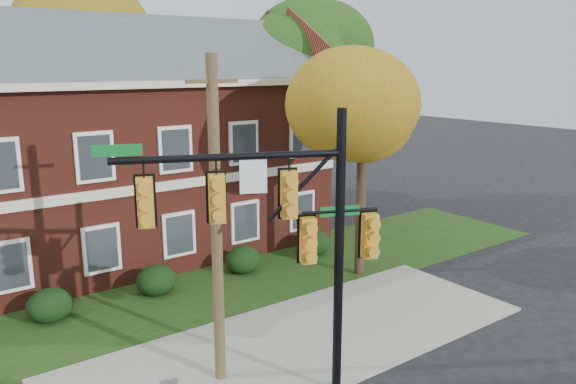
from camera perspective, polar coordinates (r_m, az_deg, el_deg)
ground at (r=16.02m, az=3.84°, el=-16.30°), size 120.00×120.00×0.00m
sidewalk at (r=16.68m, az=1.56°, el=-14.86°), size 14.00×5.00×0.08m
grass_strip at (r=20.50m, az=-7.15°, el=-9.56°), size 30.00×6.00×0.04m
apartment_building at (r=23.86m, az=-18.78°, el=5.40°), size 18.80×8.80×9.74m
hedge_left at (r=19.15m, az=-23.03°, el=-10.55°), size 1.40×1.26×1.05m
hedge_center at (r=20.10m, az=-13.22°, el=-8.72°), size 1.40×1.26×1.05m
hedge_right at (r=21.58m, az=-4.60°, el=-6.89°), size 1.40×1.26×1.05m
hedge_far_right at (r=23.50m, az=2.70°, el=-5.20°), size 1.40×1.26×1.05m
tree_near_right at (r=20.41m, az=8.45°, el=9.54°), size 4.50×4.25×8.58m
tree_right_rear at (r=29.82m, az=1.92°, el=13.45°), size 6.30×5.95×10.62m
tree_far_rear at (r=31.61m, az=-21.40°, el=13.88°), size 6.84×6.46×11.52m
traffic_signal at (r=12.42m, az=-0.15°, el=-3.63°), size 5.75×2.53×6.88m
utility_pole at (r=13.43m, az=-7.30°, el=-3.32°), size 1.26×0.29×8.05m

